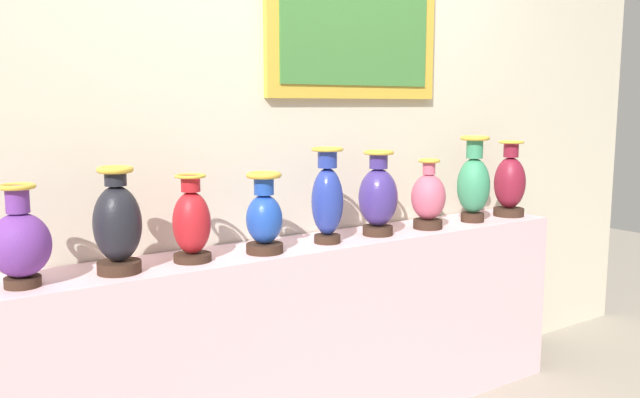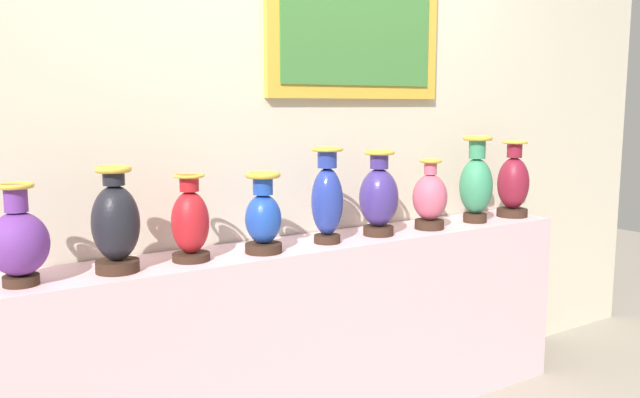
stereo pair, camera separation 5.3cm
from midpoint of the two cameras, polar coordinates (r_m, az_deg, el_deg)
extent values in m
cube|color=beige|center=(2.93, 0.53, -11.76)|extent=(2.62, 0.35, 0.84)
cube|color=beige|center=(2.95, -2.04, 6.92)|extent=(4.98, 0.10, 2.71)
cube|color=gold|center=(3.09, 3.73, 14.19)|extent=(0.95, 0.03, 0.60)
cube|color=#42823B|center=(3.08, 3.96, 14.21)|extent=(0.83, 0.01, 0.48)
cylinder|color=#382319|center=(2.33, -23.87, -6.45)|extent=(0.11, 0.11, 0.03)
ellipsoid|color=#6B3393|center=(2.31, -24.04, -3.57)|extent=(0.19, 0.19, 0.21)
cylinder|color=#6B3393|center=(2.28, -24.25, 0.01)|extent=(0.07, 0.07, 0.08)
torus|color=gold|center=(2.28, -24.31, 1.05)|extent=(0.12, 0.12, 0.02)
cylinder|color=#382319|center=(2.40, -16.52, -5.59)|extent=(0.15, 0.15, 0.04)
ellipsoid|color=black|center=(2.37, -16.66, -2.01)|extent=(0.16, 0.16, 0.26)
cylinder|color=black|center=(2.35, -16.82, 1.82)|extent=(0.07, 0.07, 0.06)
torus|color=gold|center=(2.34, -16.85, 2.49)|extent=(0.12, 0.12, 0.02)
cylinder|color=#382319|center=(2.50, -10.49, -4.95)|extent=(0.14, 0.14, 0.03)
ellipsoid|color=red|center=(2.48, -10.57, -2.00)|extent=(0.14, 0.14, 0.23)
cylinder|color=red|center=(2.46, -10.66, 1.33)|extent=(0.07, 0.07, 0.06)
torus|color=gold|center=(2.45, -10.68, 2.00)|extent=(0.12, 0.12, 0.01)
cylinder|color=#382319|center=(2.60, -4.32, -4.24)|extent=(0.15, 0.15, 0.04)
ellipsoid|color=#1E47B2|center=(2.58, -4.35, -1.74)|extent=(0.14, 0.14, 0.19)
cylinder|color=#1E47B2|center=(2.56, -4.38, 1.24)|extent=(0.08, 0.08, 0.08)
torus|color=gold|center=(2.56, -4.39, 2.09)|extent=(0.14, 0.14, 0.02)
cylinder|color=#382319|center=(2.78, 1.17, -3.47)|extent=(0.11, 0.11, 0.03)
ellipsoid|color=#263899|center=(2.75, 1.18, -0.22)|extent=(0.13, 0.13, 0.28)
cylinder|color=#263899|center=(2.73, 1.19, 3.52)|extent=(0.08, 0.08, 0.08)
torus|color=gold|center=(2.72, 1.19, 4.33)|extent=(0.13, 0.13, 0.02)
cylinder|color=#382319|center=(2.95, 5.59, -2.74)|extent=(0.14, 0.14, 0.04)
ellipsoid|color=#3F2D7F|center=(2.93, 5.63, 0.12)|extent=(0.17, 0.17, 0.26)
cylinder|color=#3F2D7F|center=(2.91, 5.67, 3.32)|extent=(0.08, 0.08, 0.07)
torus|color=gold|center=(2.90, 5.68, 4.02)|extent=(0.14, 0.14, 0.02)
cylinder|color=#382319|center=(3.13, 9.92, -2.18)|extent=(0.14, 0.14, 0.04)
ellipsoid|color=#CC5972|center=(3.11, 9.98, 0.15)|extent=(0.16, 0.16, 0.21)
cylinder|color=#CC5972|center=(3.09, 10.04, 2.69)|extent=(0.06, 0.06, 0.06)
torus|color=gold|center=(3.09, 10.05, 3.27)|extent=(0.10, 0.10, 0.02)
cylinder|color=#382319|center=(3.36, 13.71, -1.59)|extent=(0.11, 0.11, 0.04)
ellipsoid|color=#388C60|center=(3.33, 13.80, 1.09)|extent=(0.16, 0.16, 0.27)
cylinder|color=#388C60|center=(3.32, 13.91, 4.27)|extent=(0.08, 0.08, 0.10)
torus|color=gold|center=(3.31, 13.94, 5.13)|extent=(0.14, 0.14, 0.02)
cylinder|color=#382319|center=(3.58, 16.70, -1.13)|extent=(0.16, 0.16, 0.04)
ellipsoid|color=maroon|center=(3.56, 16.80, 1.32)|extent=(0.16, 0.16, 0.27)
cylinder|color=maroon|center=(3.54, 16.91, 4.09)|extent=(0.08, 0.08, 0.08)
torus|color=gold|center=(3.54, 16.94, 4.72)|extent=(0.13, 0.13, 0.01)
camera|label=1|loc=(0.03, -89.45, 0.08)|focal=36.95mm
camera|label=2|loc=(0.03, 90.55, -0.08)|focal=36.95mm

